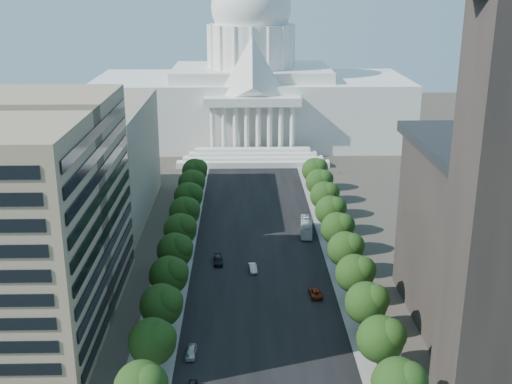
{
  "coord_description": "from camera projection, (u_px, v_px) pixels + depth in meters",
  "views": [
    {
      "loc": [
        -3.62,
        -64.71,
        59.75
      ],
      "look_at": [
        -0.56,
        75.09,
        14.1
      ],
      "focal_mm": 45.0,
      "sensor_mm": 36.0,
      "label": 1
    }
  ],
  "objects": [
    {
      "name": "tree_l_h",
      "position": [
        189.0,
        196.0,
        168.8
      ],
      "size": [
        7.79,
        7.6,
        9.97
      ],
      "color": "#33261C",
      "rests_on": "ground"
    },
    {
      "name": "tree_r_b",
      "position": [
        383.0,
        338.0,
        101.12
      ],
      "size": [
        7.79,
        7.6,
        9.97
      ],
      "color": "#33261C",
      "rests_on": "ground"
    },
    {
      "name": "tree_r_i",
      "position": [
        320.0,
        181.0,
        180.95
      ],
      "size": [
        7.79,
        7.6,
        9.97
      ],
      "color": "#33261C",
      "rests_on": "ground"
    },
    {
      "name": "car_red",
      "position": [
        315.0,
        293.0,
        128.4
      ],
      "size": [
        2.71,
        5.13,
        1.38
      ],
      "primitive_type": "imported",
      "rotation": [
        0.0,
        0.0,
        3.23
      ],
      "color": "maroon",
      "rests_on": "ground"
    },
    {
      "name": "tree_l_b",
      "position": [
        154.0,
        341.0,
        100.37
      ],
      "size": [
        7.79,
        7.6,
        9.97
      ],
      "color": "#33261C",
      "rests_on": "ground"
    },
    {
      "name": "streetlight_b",
      "position": [
        378.0,
        307.0,
        111.99
      ],
      "size": [
        2.61,
        0.44,
        9.0
      ],
      "color": "gray",
      "rests_on": "ground"
    },
    {
      "name": "car_silver",
      "position": [
        253.0,
        268.0,
        139.46
      ],
      "size": [
        2.02,
        4.57,
        1.46
      ],
      "primitive_type": "imported",
      "rotation": [
        0.0,
        0.0,
        0.11
      ],
      "color": "#A0A1A7",
      "rests_on": "ground"
    },
    {
      "name": "office_block_left_far",
      "position": [
        75.0,
        161.0,
        169.5
      ],
      "size": [
        38.0,
        52.0,
        30.0
      ],
      "primitive_type": "cube",
      "color": "gray",
      "rests_on": "ground"
    },
    {
      "name": "tree_l_f",
      "position": [
        181.0,
        229.0,
        145.99
      ],
      "size": [
        7.79,
        7.6,
        9.97
      ],
      "color": "#33261C",
      "rests_on": "ground"
    },
    {
      "name": "sidewalk_right",
      "position": [
        330.0,
        225.0,
        166.05
      ],
      "size": [
        8.0,
        260.0,
        0.02
      ],
      "primitive_type": "cube",
      "color": "gray",
      "rests_on": "ground"
    },
    {
      "name": "sidewalk_left",
      "position": [
        183.0,
        226.0,
        165.25
      ],
      "size": [
        8.0,
        260.0,
        0.02
      ],
      "primitive_type": "cube",
      "color": "gray",
      "rests_on": "ground"
    },
    {
      "name": "capitol",
      "position": [
        251.0,
        90.0,
        249.62
      ],
      "size": [
        120.0,
        56.0,
        73.0
      ],
      "color": "white",
      "rests_on": "ground"
    },
    {
      "name": "car_parked",
      "position": [
        191.0,
        352.0,
        107.64
      ],
      "size": [
        1.97,
        4.51,
        1.51
      ],
      "primitive_type": "imported",
      "rotation": [
        0.0,
        0.0,
        -0.04
      ],
      "color": "#9D9FA4",
      "rests_on": "ground"
    },
    {
      "name": "tree_r_f",
      "position": [
        339.0,
        228.0,
        146.74
      ],
      "size": [
        7.79,
        7.6,
        9.97
      ],
      "color": "#33261C",
      "rests_on": "ground"
    },
    {
      "name": "tree_l_e",
      "position": [
        176.0,
        250.0,
        134.58
      ],
      "size": [
        7.79,
        7.6,
        9.97
      ],
      "color": "#33261C",
      "rests_on": "ground"
    },
    {
      "name": "tree_r_a",
      "position": [
        401.0,
        383.0,
        89.71
      ],
      "size": [
        7.79,
        7.6,
        9.97
      ],
      "color": "#33261C",
      "rests_on": "ground"
    },
    {
      "name": "car_dark_b",
      "position": [
        218.0,
        261.0,
        143.09
      ],
      "size": [
        2.43,
        5.24,
        1.48
      ],
      "primitive_type": "imported",
      "rotation": [
        0.0,
        0.0,
        0.07
      ],
      "color": "black",
      "rests_on": "ground"
    },
    {
      "name": "tree_l_j",
      "position": [
        196.0,
        170.0,
        191.61
      ],
      "size": [
        7.79,
        7.6,
        9.97
      ],
      "color": "#33261C",
      "rests_on": "ground"
    },
    {
      "name": "tree_r_d",
      "position": [
        357.0,
        273.0,
        123.93
      ],
      "size": [
        7.79,
        7.6,
        9.97
      ],
      "color": "#33261C",
      "rests_on": "ground"
    },
    {
      "name": "streetlight_d",
      "position": [
        337.0,
        211.0,
        159.51
      ],
      "size": [
        2.61,
        0.44,
        9.0
      ],
      "color": "gray",
      "rests_on": "ground"
    },
    {
      "name": "road_asphalt",
      "position": [
        257.0,
        226.0,
        165.65
      ],
      "size": [
        30.0,
        260.0,
        0.01
      ],
      "primitive_type": "cube",
      "color": "black",
      "rests_on": "ground"
    },
    {
      "name": "tree_r_e",
      "position": [
        347.0,
        248.0,
        135.33
      ],
      "size": [
        7.79,
        7.6,
        9.97
      ],
      "color": "#33261C",
      "rests_on": "ground"
    },
    {
      "name": "tree_l_g",
      "position": [
        186.0,
        211.0,
        157.39
      ],
      "size": [
        7.79,
        7.6,
        9.97
      ],
      "color": "#33261C",
      "rests_on": "ground"
    },
    {
      "name": "streetlight_f",
      "position": [
        315.0,
        158.0,
        207.03
      ],
      "size": [
        2.61,
        0.44,
        9.0
      ],
      "color": "gray",
      "rests_on": "ground"
    },
    {
      "name": "streetlight_c",
      "position": [
        354.0,
        251.0,
        135.75
      ],
      "size": [
        2.61,
        0.44,
        9.0
      ],
      "color": "gray",
      "rests_on": "ground"
    },
    {
      "name": "tree_l_c",
      "position": [
        163.0,
        304.0,
        111.77
      ],
      "size": [
        7.79,
        7.6,
        9.97
      ],
      "color": "#33261C",
      "rests_on": "ground"
    },
    {
      "name": "tree_r_h",
      "position": [
        326.0,
        195.0,
        169.55
      ],
      "size": [
        7.79,
        7.6,
        9.97
      ],
      "color": "#33261C",
      "rests_on": "ground"
    },
    {
      "name": "streetlight_e",
      "position": [
        325.0,
        181.0,
        183.27
      ],
      "size": [
        2.61,
        0.44,
        9.0
      ],
      "color": "gray",
      "rests_on": "ground"
    },
    {
      "name": "tree_r_j",
      "position": [
        316.0,
        170.0,
        192.36
      ],
      "size": [
        7.79,
        7.6,
        9.97
      ],
      "color": "#33261C",
      "rests_on": "ground"
    },
    {
      "name": "tree_l_d",
      "position": [
        170.0,
        274.0,
        123.18
      ],
      "size": [
        7.79,
        7.6,
        9.97
      ],
      "color": "#33261C",
      "rests_on": "ground"
    },
    {
      "name": "tree_l_i",
      "position": [
        193.0,
        182.0,
        180.2
      ],
      "size": [
        7.79,
        7.6,
        9.97
      ],
      "color": "#33261C",
      "rests_on": "ground"
    },
    {
      "name": "tree_r_c",
      "position": [
        368.0,
        302.0,
        112.52
      ],
      "size": [
        7.79,
        7.6,
        9.97
      ],
      "color": "#33261C",
      "rests_on": "ground"
    },
    {
      "name": "tree_r_g",
      "position": [
        332.0,
        210.0,
        158.14
      ],
      "size": [
        7.79,
        7.6,
        9.97
      ],
      "color": "#33261C",
      "rests_on": "ground"
    },
    {
      "name": "city_bus",
      "position": [
        306.0,
        227.0,
        160.33
      ],
      "size": [
        3.79,
        11.99,
        3.28
      ],
      "primitive_type": "imported",
      "rotation": [
        0.0,
        0.0,
        -0.09
      ],
      "color": "silver",
      "rests_on": "ground"
    }
  ]
}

